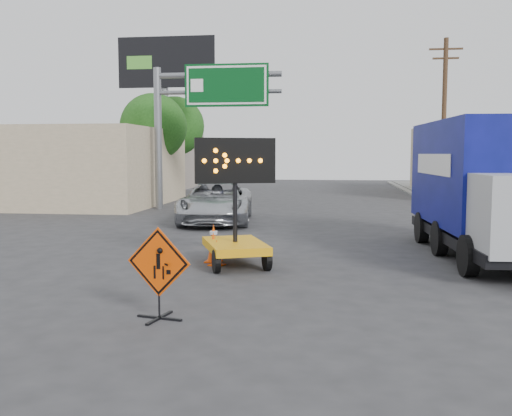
% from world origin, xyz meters
% --- Properties ---
extents(ground, '(100.00, 100.00, 0.00)m').
position_xyz_m(ground, '(0.00, 0.00, 0.00)').
color(ground, '#2D2D30').
rests_on(ground, ground).
extents(curb_right, '(0.40, 60.00, 0.12)m').
position_xyz_m(curb_right, '(7.20, 15.00, 0.06)').
color(curb_right, gray).
rests_on(curb_right, ground).
extents(storefront_left_near, '(14.00, 10.00, 4.00)m').
position_xyz_m(storefront_left_near, '(-14.00, 20.00, 2.00)').
color(storefront_left_near, '#C6B08F').
rests_on(storefront_left_near, ground).
extents(storefront_left_far, '(12.00, 10.00, 4.40)m').
position_xyz_m(storefront_left_far, '(-15.00, 34.00, 2.20)').
color(storefront_left_far, gray).
rests_on(storefront_left_far, ground).
extents(building_right_far, '(10.00, 14.00, 4.60)m').
position_xyz_m(building_right_far, '(13.00, 30.00, 2.30)').
color(building_right_far, '#C6B08F').
rests_on(building_right_far, ground).
extents(highway_gantry, '(6.18, 0.38, 6.90)m').
position_xyz_m(highway_gantry, '(-4.43, 17.96, 5.07)').
color(highway_gantry, slate).
rests_on(highway_gantry, ground).
extents(billboard, '(6.10, 0.54, 9.85)m').
position_xyz_m(billboard, '(-8.35, 25.87, 7.35)').
color(billboard, slate).
rests_on(billboard, ground).
extents(utility_pole_far, '(1.80, 0.26, 9.00)m').
position_xyz_m(utility_pole_far, '(8.00, 24.00, 4.68)').
color(utility_pole_far, '#4D3321').
rests_on(utility_pole_far, ground).
extents(tree_left_near, '(3.71, 3.71, 6.03)m').
position_xyz_m(tree_left_near, '(-8.00, 22.00, 4.16)').
color(tree_left_near, '#4D3321').
rests_on(tree_left_near, ground).
extents(tree_left_far, '(4.10, 4.10, 6.66)m').
position_xyz_m(tree_left_far, '(-9.00, 30.00, 4.60)').
color(tree_left_far, '#4D3321').
rests_on(tree_left_far, ground).
extents(construction_sign, '(1.12, 0.80, 1.51)m').
position_xyz_m(construction_sign, '(-0.92, -0.14, 0.80)').
color(construction_sign, black).
rests_on(construction_sign, ground).
extents(arrow_board, '(1.98, 2.47, 3.06)m').
position_xyz_m(arrow_board, '(-0.43, 4.42, 0.68)').
color(arrow_board, orange).
rests_on(arrow_board, ground).
extents(pickup_truck, '(3.25, 5.99, 1.59)m').
position_xyz_m(pickup_truck, '(-2.62, 12.91, 0.80)').
color(pickup_truck, '#B4B7BC').
rests_on(pickup_truck, ground).
extents(box_truck, '(2.71, 7.61, 3.56)m').
position_xyz_m(box_truck, '(5.77, 6.49, 1.61)').
color(box_truck, black).
rests_on(box_truck, ground).
extents(cone_a, '(0.43, 0.43, 0.64)m').
position_xyz_m(cone_a, '(-0.88, 4.37, 0.32)').
color(cone_a, '#E54604').
rests_on(cone_a, ground).
extents(cone_b, '(0.41, 0.41, 0.76)m').
position_xyz_m(cone_b, '(-1.05, 4.80, 0.38)').
color(cone_b, '#E54604').
rests_on(cone_b, ground).
extents(cone_c, '(0.44, 0.44, 0.68)m').
position_xyz_m(cone_c, '(-1.49, 6.95, 0.34)').
color(cone_c, '#E54604').
rests_on(cone_c, ground).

